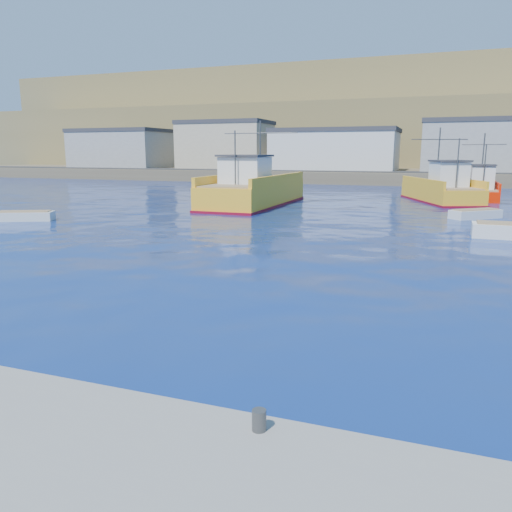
{
  "coord_description": "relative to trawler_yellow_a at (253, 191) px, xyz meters",
  "views": [
    {
      "loc": [
        5.09,
        -9.24,
        4.23
      ],
      "look_at": [
        0.24,
        4.04,
        1.29
      ],
      "focal_mm": 35.0,
      "sensor_mm": 36.0,
      "label": 1
    }
  ],
  "objects": [
    {
      "name": "dock_bollards",
      "position": [
        9.66,
        -32.29,
        -0.54
      ],
      "size": [
        36.2,
        0.2,
        0.3
      ],
      "color": "#4C4C4C",
      "rests_on": "dock"
    },
    {
      "name": "boat_orange",
      "position": [
        17.74,
        11.61,
        -0.21
      ],
      "size": [
        3.74,
        7.13,
        5.93
      ],
      "color": "#F11E01",
      "rests_on": "ground"
    },
    {
      "name": "trawler_yellow_b",
      "position": [
        14.39,
        8.0,
        -0.19
      ],
      "size": [
        7.19,
        11.05,
        6.41
      ],
      "color": "yellow",
      "rests_on": "ground"
    },
    {
      "name": "trawler_yellow_a",
      "position": [
        0.0,
        0.0,
        0.0
      ],
      "size": [
        6.38,
        13.95,
        6.85
      ],
      "color": "yellow",
      "rests_on": "ground"
    },
    {
      "name": "far_shore",
      "position": [
        9.07,
        80.31,
        7.79
      ],
      "size": [
        200.0,
        81.0,
        24.0
      ],
      "color": "brown",
      "rests_on": "ground"
    },
    {
      "name": "skiff_left",
      "position": [
        -10.3,
        -13.75,
        -0.95
      ],
      "size": [
        3.62,
        2.56,
        0.75
      ],
      "color": "silver",
      "rests_on": "ground"
    },
    {
      "name": "ground",
      "position": [
        9.06,
        -28.89,
        -1.19
      ],
      "size": [
        260.0,
        260.0,
        0.0
      ],
      "primitive_type": "plane",
      "color": "#071855",
      "rests_on": "ground"
    },
    {
      "name": "skiff_extra",
      "position": [
        16.51,
        -2.85,
        -0.95
      ],
      "size": [
        3.39,
        3.15,
        0.75
      ],
      "color": "silver",
      "rests_on": "ground"
    }
  ]
}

